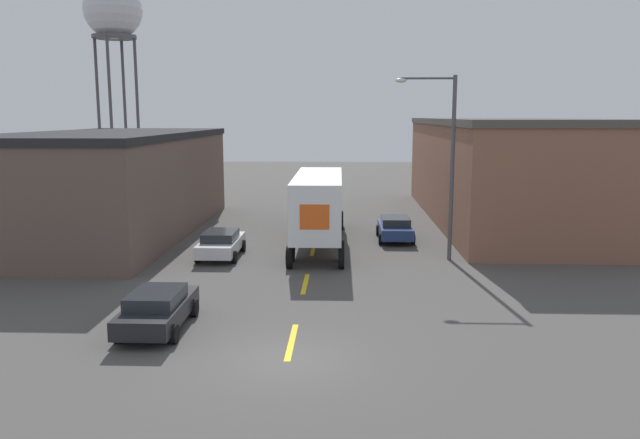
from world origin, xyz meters
The scene contains 10 objects.
ground_plane centered at (0.00, 0.00, 0.00)m, with size 160.00×160.00×0.00m, color #4C4947.
road_centerline centered at (0.00, 8.47, 0.00)m, with size 0.20×17.16×0.01m.
warehouse_left centered at (-12.33, 19.69, 3.08)m, with size 9.48×21.82×6.15m.
warehouse_right centered at (12.46, 25.54, 3.46)m, with size 9.74×26.44×6.91m.
semi_truck centered at (0.27, 16.80, 2.41)m, with size 2.81×13.03×4.01m.
parked_car_left_near centered at (-4.59, 2.54, 0.72)m, with size 2.01×4.34×1.35m.
parked_car_left_far centered at (-4.59, 13.39, 0.72)m, with size 2.01×4.34×1.35m.
parked_car_right_far centered at (4.59, 18.20, 0.72)m, with size 2.01×4.34×1.35m.
water_tower centered at (-19.79, 41.67, 16.46)m, with size 5.36×5.36×19.48m.
street_lamp centered at (6.58, 13.29, 5.21)m, with size 2.97×0.32×9.02m.
Camera 1 is at (1.64, -17.34, 7.10)m, focal length 35.00 mm.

